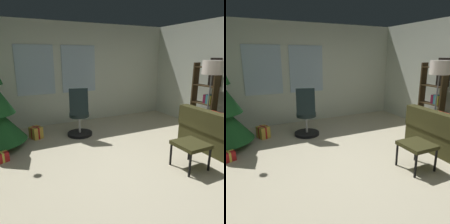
% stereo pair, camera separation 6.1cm
% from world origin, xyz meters
% --- Properties ---
extents(ground_plane, '(5.49, 6.01, 0.10)m').
position_xyz_m(ground_plane, '(0.00, 0.00, -0.05)').
color(ground_plane, beige).
extents(wall_back_with_windows, '(5.49, 0.12, 2.60)m').
position_xyz_m(wall_back_with_windows, '(-0.02, 3.05, 1.30)').
color(wall_back_with_windows, silver).
rests_on(wall_back_with_windows, ground_plane).
extents(footstool, '(0.47, 0.48, 0.44)m').
position_xyz_m(footstool, '(0.88, -0.30, 0.38)').
color(footstool, '#343217').
rests_on(footstool, ground_plane).
extents(gift_box_red, '(0.27, 0.29, 0.17)m').
position_xyz_m(gift_box_red, '(-1.87, 1.33, 0.08)').
color(gift_box_red, red).
rests_on(gift_box_red, ground_plane).
extents(gift_box_gold, '(0.29, 0.31, 0.26)m').
position_xyz_m(gift_box_gold, '(-1.16, 2.18, 0.13)').
color(gift_box_gold, gold).
rests_on(gift_box_gold, ground_plane).
extents(office_chair, '(0.56, 0.58, 1.11)m').
position_xyz_m(office_chair, '(-0.25, 1.88, 0.44)').
color(office_chair, black).
rests_on(office_chair, ground_plane).
extents(bookshelf, '(0.18, 0.64, 1.61)m').
position_xyz_m(bookshelf, '(2.53, 0.93, 0.71)').
color(bookshelf, '#382916').
rests_on(bookshelf, ground_plane).
extents(floor_lamp, '(0.39, 0.39, 1.69)m').
position_xyz_m(floor_lamp, '(2.11, 0.46, 1.45)').
color(floor_lamp, slate).
rests_on(floor_lamp, ground_plane).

